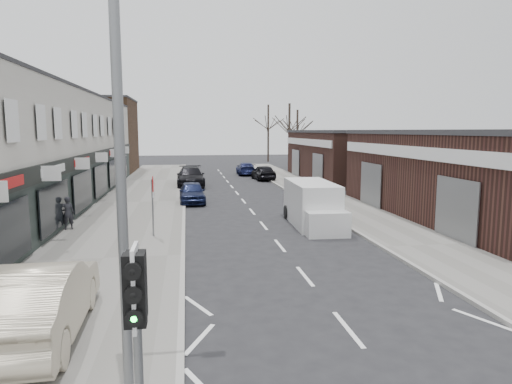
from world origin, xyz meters
name	(u,v)px	position (x,y,z in m)	size (l,w,h in m)	color
ground	(384,373)	(0.00, 0.00, 0.00)	(160.00, 160.00, 0.00)	black
pavement_left	(140,203)	(-6.75, 22.00, 0.06)	(5.50, 64.00, 0.12)	slate
pavement_right	(327,198)	(5.75, 22.00, 0.06)	(3.50, 64.00, 0.12)	slate
shop_terrace_left	(10,151)	(-13.50, 19.50, 3.55)	(8.00, 41.00, 7.10)	beige
brick_block_far	(97,137)	(-13.50, 45.00, 4.00)	(8.00, 10.00, 8.00)	#4B3320
right_unit_near	(496,177)	(12.50, 14.00, 2.25)	(10.00, 18.00, 4.50)	#3B211A
right_unit_far	(357,156)	(12.50, 34.00, 2.25)	(10.00, 16.00, 4.50)	#3B211A
tree_far_a	(289,168)	(9.00, 48.00, 0.00)	(3.60, 3.60, 8.00)	#382D26
tree_far_b	(297,164)	(11.50, 54.00, 0.00)	(3.60, 3.60, 7.50)	#382D26
tree_far_c	(268,162)	(8.50, 60.00, 0.00)	(3.60, 3.60, 8.50)	#382D26
traffic_light	(136,307)	(-4.40, -2.02, 2.41)	(0.28, 0.60, 3.10)	slate
street_lamp	(131,135)	(-4.53, -0.80, 4.62)	(2.23, 0.22, 8.00)	slate
warning_sign	(153,189)	(-5.16, 12.00, 2.20)	(0.12, 0.80, 2.70)	slate
white_van	(312,205)	(2.41, 13.75, 1.02)	(2.10, 5.58, 2.15)	silver
sedan_on_pavement	(38,300)	(-7.02, 2.40, 0.98)	(1.81, 5.20, 1.71)	#B8AC93
pedestrian	(68,213)	(-9.20, 13.97, 0.89)	(0.56, 0.37, 1.54)	black
parked_car_left_a	(192,192)	(-3.40, 21.80, 0.69)	(1.63, 4.05, 1.38)	#121939
parked_car_left_b	(191,177)	(-3.40, 30.79, 0.81)	(2.27, 5.58, 1.62)	black
parked_car_right_a	(310,198)	(3.50, 18.17, 0.70)	(1.49, 4.27, 1.41)	white
parked_car_right_b	(263,172)	(3.50, 34.79, 0.72)	(1.70, 4.22, 1.44)	black
parked_car_right_c	(246,169)	(2.51, 40.10, 0.66)	(1.85, 4.55, 1.32)	#151B44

